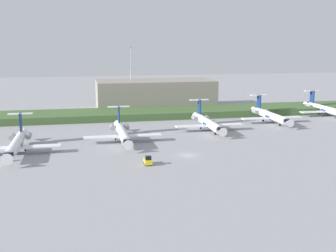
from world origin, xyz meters
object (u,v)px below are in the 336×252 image
baggage_tug (148,161)px  safety_cone_front_marker (217,142)px  regional_jet_third (122,133)px  regional_jet_sixth (325,109)px  regional_jet_fifth (270,115)px  regional_jet_second (17,144)px  regional_jet_fourth (208,123)px  safety_cone_mid_marker (228,141)px  antenna_mast (131,83)px

baggage_tug → safety_cone_front_marker: bearing=38.1°
regional_jet_third → regional_jet_sixth: (84.95, 29.32, 0.00)m
regional_jet_sixth → baggage_tug: size_ratio=9.69×
regional_jet_fifth → safety_cone_front_marker: 40.75m
regional_jet_second → safety_cone_front_marker: size_ratio=56.36×
regional_jet_third → regional_jet_fourth: bearing=19.8°
regional_jet_second → safety_cone_mid_marker: size_ratio=56.36×
regional_jet_fourth → regional_jet_sixth: same height
baggage_tug → safety_cone_front_marker: 29.67m
regional_jet_sixth → safety_cone_mid_marker: (-54.47, -37.01, -2.26)m
regional_jet_fourth → regional_jet_second: bearing=-162.3°
regional_jet_third → baggage_tug: 26.62m
regional_jet_third → antenna_mast: size_ratio=1.15×
regional_jet_fifth → safety_cone_mid_marker: (-26.01, -27.44, -2.26)m
regional_jet_fifth → regional_jet_sixth: 30.02m
regional_jet_sixth → antenna_mast: bearing=154.3°
regional_jet_sixth → regional_jet_third: bearing=-161.0°
antenna_mast → baggage_tug: 92.17m
antenna_mast → safety_cone_front_marker: 75.55m
antenna_mast → safety_cone_front_marker: (16.05, -73.02, -10.84)m
regional_jet_third → antenna_mast: antenna_mast is taller
regional_jet_fourth → antenna_mast: bearing=109.3°
regional_jet_second → regional_jet_fourth: same height
baggage_tug → regional_jet_sixth: bearing=34.3°
antenna_mast → regional_jet_second: bearing=-118.5°
regional_jet_second → baggage_tug: bearing=-29.6°
antenna_mast → regional_jet_third: bearing=-99.4°
regional_jet_fourth → safety_cone_mid_marker: 18.52m
baggage_tug → safety_cone_mid_marker: baggage_tug is taller
safety_cone_mid_marker → antenna_mast: bearing=105.2°
regional_jet_sixth → safety_cone_mid_marker: bearing=-145.8°
regional_jet_fourth → regional_jet_fifth: 28.26m
baggage_tug → safety_cone_front_marker: size_ratio=5.82×
baggage_tug → safety_cone_mid_marker: size_ratio=5.82×
regional_jet_fifth → regional_jet_sixth: size_ratio=1.00×
regional_jet_fifth → safety_cone_mid_marker: size_ratio=56.36×
regional_jet_fifth → antenna_mast: size_ratio=1.15×
regional_jet_second → safety_cone_front_marker: bearing=-0.0°
regional_jet_sixth → safety_cone_front_marker: bearing=-147.3°
antenna_mast → regional_jet_fifth: bearing=-44.7°
regional_jet_second → baggage_tug: size_ratio=9.69×
antenna_mast → baggage_tug: size_ratio=8.42×
regional_jet_second → regional_jet_third: same height
safety_cone_front_marker → regional_jet_sixth: bearing=32.7°
regional_jet_third → baggage_tug: regional_jet_third is taller
baggage_tug → safety_cone_front_marker: (23.35, 18.30, -0.73)m
regional_jet_fifth → safety_cone_front_marker: regional_jet_fifth is taller
regional_jet_second → regional_jet_fifth: 89.73m
regional_jet_fifth → regional_jet_sixth: bearing=18.6°
regional_jet_third → regional_jet_sixth: same height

